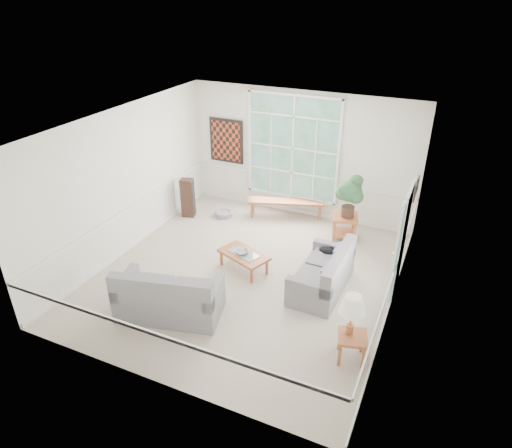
{
  "coord_description": "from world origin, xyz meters",
  "views": [
    {
      "loc": [
        3.22,
        -6.72,
        5.11
      ],
      "look_at": [
        0.1,
        0.2,
        1.05
      ],
      "focal_mm": 32.0,
      "sensor_mm": 36.0,
      "label": 1
    }
  ],
  "objects_px": {
    "coffee_table": "(244,261)",
    "end_table": "(344,227)",
    "loveseat_right": "(322,270)",
    "loveseat_front": "(169,291)",
    "side_table": "(351,347)"
  },
  "relations": [
    {
      "from": "end_table",
      "to": "loveseat_right",
      "type": "bearing_deg",
      "value": -86.96
    },
    {
      "from": "loveseat_right",
      "to": "side_table",
      "type": "bearing_deg",
      "value": -56.52
    },
    {
      "from": "loveseat_right",
      "to": "end_table",
      "type": "distance_m",
      "value": 2.09
    },
    {
      "from": "side_table",
      "to": "loveseat_front",
      "type": "bearing_deg",
      "value": -176.12
    },
    {
      "from": "end_table",
      "to": "loveseat_front",
      "type": "bearing_deg",
      "value": -118.24
    },
    {
      "from": "end_table",
      "to": "side_table",
      "type": "distance_m",
      "value": 3.76
    },
    {
      "from": "loveseat_right",
      "to": "coffee_table",
      "type": "xyz_separation_m",
      "value": [
        -1.59,
        0.0,
        -0.24
      ]
    },
    {
      "from": "side_table",
      "to": "loveseat_right",
      "type": "bearing_deg",
      "value": 121.74
    },
    {
      "from": "loveseat_right",
      "to": "side_table",
      "type": "distance_m",
      "value": 1.81
    },
    {
      "from": "loveseat_front",
      "to": "coffee_table",
      "type": "relative_size",
      "value": 1.74
    },
    {
      "from": "coffee_table",
      "to": "end_table",
      "type": "bearing_deg",
      "value": 75.39
    },
    {
      "from": "end_table",
      "to": "coffee_table",
      "type": "bearing_deg",
      "value": -125.53
    },
    {
      "from": "coffee_table",
      "to": "end_table",
      "type": "height_order",
      "value": "end_table"
    },
    {
      "from": "loveseat_right",
      "to": "loveseat_front",
      "type": "relative_size",
      "value": 0.92
    },
    {
      "from": "loveseat_front",
      "to": "side_table",
      "type": "distance_m",
      "value": 3.12
    }
  ]
}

